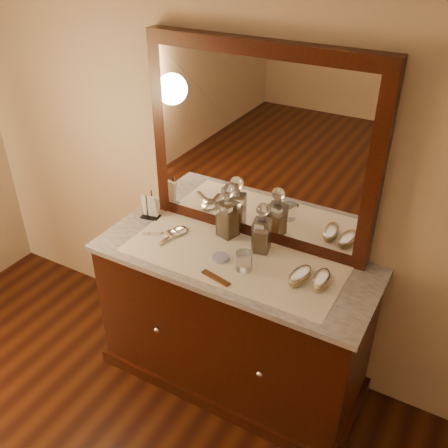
{
  "coord_description": "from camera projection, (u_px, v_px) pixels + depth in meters",
  "views": [
    {
      "loc": [
        0.96,
        0.16,
        2.31
      ],
      "look_at": [
        0.0,
        1.85,
        1.1
      ],
      "focal_mm": 40.13,
      "sensor_mm": 36.0,
      "label": 1
    }
  ],
  "objects": [
    {
      "name": "dresser_cabinet",
      "position": [
        233.0,
        323.0,
        2.73
      ],
      "size": [
        1.4,
        0.55,
        0.82
      ],
      "primitive_type": "cube",
      "color": "black",
      "rests_on": "floor"
    },
    {
      "name": "dresser_plinth",
      "position": [
        232.0,
        369.0,
        2.93
      ],
      "size": [
        1.46,
        0.59,
        0.08
      ],
      "primitive_type": "cube",
      "color": "black",
      "rests_on": "floor"
    },
    {
      "name": "knob_left",
      "position": [
        157.0,
        330.0,
        2.62
      ],
      "size": [
        0.04,
        0.04,
        0.04
      ],
      "primitive_type": "sphere",
      "color": "silver",
      "rests_on": "dresser_cabinet"
    },
    {
      "name": "knob_right",
      "position": [
        260.0,
        374.0,
        2.37
      ],
      "size": [
        0.04,
        0.04,
        0.04
      ],
      "primitive_type": "sphere",
      "color": "silver",
      "rests_on": "dresser_cabinet"
    },
    {
      "name": "marble_top",
      "position": [
        234.0,
        260.0,
        2.51
      ],
      "size": [
        1.44,
        0.59,
        0.03
      ],
      "primitive_type": "cube",
      "color": "silver",
      "rests_on": "dresser_cabinet"
    },
    {
      "name": "mirror_frame",
      "position": [
        259.0,
        147.0,
        2.41
      ],
      "size": [
        1.2,
        0.08,
        1.0
      ],
      "primitive_type": "cube",
      "color": "black",
      "rests_on": "marble_top"
    },
    {
      "name": "mirror_glass",
      "position": [
        256.0,
        150.0,
        2.39
      ],
      "size": [
        1.06,
        0.01,
        0.86
      ],
      "primitive_type": "cube",
      "color": "white",
      "rests_on": "marble_top"
    },
    {
      "name": "lace_runner",
      "position": [
        232.0,
        259.0,
        2.48
      ],
      "size": [
        1.1,
        0.45,
        0.0
      ],
      "primitive_type": "cube",
      "color": "white",
      "rests_on": "marble_top"
    },
    {
      "name": "pin_dish",
      "position": [
        220.0,
        258.0,
        2.48
      ],
      "size": [
        0.1,
        0.1,
        0.02
      ],
      "primitive_type": "cylinder",
      "rotation": [
        0.0,
        0.0,
        -0.22
      ],
      "color": "white",
      "rests_on": "lace_runner"
    },
    {
      "name": "comb",
      "position": [
        216.0,
        278.0,
        2.34
      ],
      "size": [
        0.17,
        0.06,
        0.01
      ],
      "primitive_type": "cube",
      "rotation": [
        0.0,
        0.0,
        -0.22
      ],
      "color": "brown",
      "rests_on": "lace_runner"
    },
    {
      "name": "napkin_rack",
      "position": [
        150.0,
        208.0,
        2.79
      ],
      "size": [
        0.11,
        0.08,
        0.16
      ],
      "color": "black",
      "rests_on": "marble_top"
    },
    {
      "name": "decanter_left",
      "position": [
        228.0,
        216.0,
        2.6
      ],
      "size": [
        0.11,
        0.11,
        0.3
      ],
      "color": "brown",
      "rests_on": "lace_runner"
    },
    {
      "name": "decanter_right",
      "position": [
        262.0,
        233.0,
        2.48
      ],
      "size": [
        0.1,
        0.1,
        0.27
      ],
      "color": "brown",
      "rests_on": "lace_runner"
    },
    {
      "name": "brush_near",
      "position": [
        300.0,
        276.0,
        2.33
      ],
      "size": [
        0.1,
        0.18,
        0.05
      ],
      "color": "tan",
      "rests_on": "lace_runner"
    },
    {
      "name": "brush_far",
      "position": [
        321.0,
        280.0,
        2.3
      ],
      "size": [
        0.09,
        0.17,
        0.05
      ],
      "color": "tan",
      "rests_on": "lace_runner"
    },
    {
      "name": "hand_mirror_outer",
      "position": [
        177.0,
        232.0,
        2.67
      ],
      "size": [
        0.09,
        0.22,
        0.02
      ],
      "color": "silver",
      "rests_on": "lace_runner"
    },
    {
      "name": "hand_mirror_inner",
      "position": [
        169.0,
        234.0,
        2.66
      ],
      "size": [
        0.2,
        0.15,
        0.02
      ],
      "color": "silver",
      "rests_on": "lace_runner"
    },
    {
      "name": "tumblers",
      "position": [
        244.0,
        261.0,
        2.39
      ],
      "size": [
        0.08,
        0.08,
        0.09
      ],
      "color": "white",
      "rests_on": "lace_runner"
    }
  ]
}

